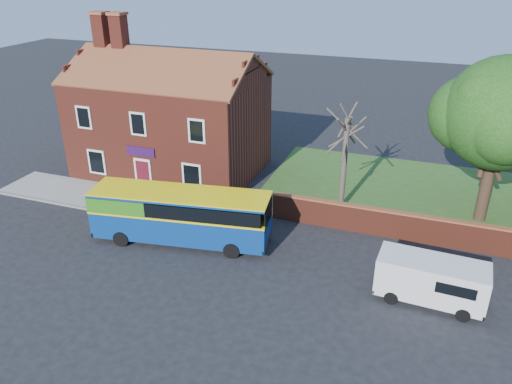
% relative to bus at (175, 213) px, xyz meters
% --- Properties ---
extents(ground, '(120.00, 120.00, 0.00)m').
position_rel_bus_xyz_m(ground, '(2.08, -2.71, -1.64)').
color(ground, black).
rests_on(ground, ground).
extents(pavement, '(18.00, 3.50, 0.12)m').
position_rel_bus_xyz_m(pavement, '(-4.92, 3.04, -1.58)').
color(pavement, gray).
rests_on(pavement, ground).
extents(kerb, '(18.00, 0.15, 0.14)m').
position_rel_bus_xyz_m(kerb, '(-4.92, 1.29, -1.57)').
color(kerb, slate).
rests_on(kerb, ground).
extents(grass_strip, '(26.00, 12.00, 0.04)m').
position_rel_bus_xyz_m(grass_strip, '(15.08, 10.29, -1.62)').
color(grass_strip, '#426B28').
rests_on(grass_strip, ground).
extents(shop_building, '(12.30, 8.13, 10.50)m').
position_rel_bus_xyz_m(shop_building, '(-4.95, 8.79, 1.78)').
color(shop_building, maroon).
rests_on(shop_building, ground).
extents(boundary_wall, '(22.00, 0.38, 1.60)m').
position_rel_bus_xyz_m(boundary_wall, '(15.08, 4.29, -0.83)').
color(boundary_wall, maroon).
rests_on(boundary_wall, ground).
extents(bus, '(9.69, 3.79, 2.88)m').
position_rel_bus_xyz_m(bus, '(0.00, 0.00, 0.00)').
color(bus, navy).
rests_on(bus, ground).
extents(van_near, '(4.75, 2.16, 2.04)m').
position_rel_bus_xyz_m(van_near, '(13.04, -0.85, -0.49)').
color(van_near, silver).
rests_on(van_near, ground).
extents(large_tree, '(7.75, 6.13, 9.45)m').
position_rel_bus_xyz_m(large_tree, '(15.57, 8.29, 4.55)').
color(large_tree, black).
rests_on(large_tree, ground).
extents(bare_tree, '(2.34, 2.79, 6.24)m').
position_rel_bus_xyz_m(bare_tree, '(7.59, 6.79, 1.56)').
color(bare_tree, '#4C4238').
rests_on(bare_tree, ground).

